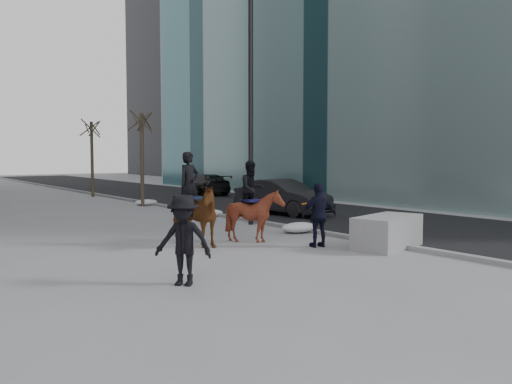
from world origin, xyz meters
TOP-DOWN VIEW (x-y plane):
  - ground at (0.00, 0.00)m, footprint 120.00×120.00m
  - road at (7.00, 10.00)m, footprint 8.00×90.00m
  - curb at (3.00, 10.00)m, footprint 0.25×90.00m
  - planter at (2.70, -1.10)m, footprint 2.39×1.60m
  - car_near at (5.63, 7.00)m, footprint 2.20×4.64m
  - car_far at (8.76, 18.55)m, footprint 2.27×4.61m
  - tree_near at (2.40, 13.88)m, footprint 1.20×1.20m
  - tree_far at (2.40, 20.91)m, footprint 1.20×1.20m
  - mounted_left at (-1.40, 2.28)m, footprint 1.34×2.16m
  - mounted_right at (0.39, 1.83)m, footprint 1.33×1.48m
  - feeder at (1.32, 0.10)m, footprint 1.10×0.98m
  - camera_crew at (-3.74, -1.54)m, footprint 1.23×1.29m
  - lamppost at (2.60, 4.85)m, footprint 0.25×2.43m
  - snow_piles at (2.70, 4.55)m, footprint 1.40×15.92m

SIDE VIEW (x-z plane):
  - ground at x=0.00m, z-range 0.00..0.00m
  - road at x=7.00m, z-range 0.00..0.01m
  - curb at x=3.00m, z-range 0.00..0.12m
  - snow_piles at x=2.70m, z-range -0.02..0.34m
  - planter at x=2.70m, z-range 0.00..0.87m
  - car_far at x=8.76m, z-range 0.00..1.29m
  - car_near at x=5.63m, z-range 0.00..1.47m
  - feeder at x=1.32m, z-range 0.00..1.76m
  - camera_crew at x=-3.74m, z-range 0.01..1.76m
  - mounted_right at x=0.39m, z-range -0.23..2.10m
  - mounted_left at x=-1.40m, z-range -0.33..2.27m
  - tree_far at x=2.40m, z-range 0.00..4.94m
  - tree_near at x=2.40m, z-range 0.00..5.03m
  - lamppost at x=2.60m, z-range 0.45..9.54m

